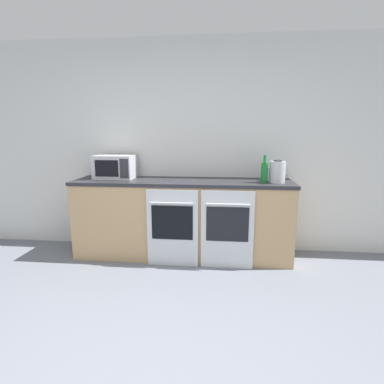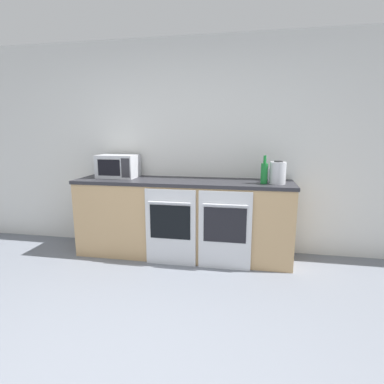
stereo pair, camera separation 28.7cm
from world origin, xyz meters
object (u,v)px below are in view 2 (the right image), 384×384
at_px(oven_right, 225,230).
at_px(bottle_green, 264,173).
at_px(kettle, 278,173).
at_px(microwave, 118,166).
at_px(bottle_clear, 271,174).
at_px(oven_left, 170,227).

height_order(oven_right, bottle_green, bottle_green).
bearing_deg(kettle, microwave, 175.64).
bearing_deg(bottle_green, oven_right, -150.00).
bearing_deg(microwave, kettle, -4.36).
distance_m(oven_right, bottle_green, 0.76).
distance_m(microwave, kettle, 1.91).
relative_size(bottle_clear, bottle_green, 0.67).
bearing_deg(bottle_clear, oven_left, -159.34).
height_order(bottle_green, kettle, bottle_green).
xyz_separation_m(microwave, bottle_green, (1.76, -0.16, -0.02)).
xyz_separation_m(oven_left, bottle_green, (1.00, 0.23, 0.61)).
bearing_deg(oven_left, bottle_clear, 20.66).
xyz_separation_m(oven_right, microwave, (-1.36, 0.39, 0.63)).
bearing_deg(bottle_clear, bottle_green, -116.06).
bearing_deg(bottle_green, microwave, 174.93).
height_order(bottle_clear, bottle_green, bottle_green).
distance_m(oven_left, oven_right, 0.60).
height_order(microwave, bottle_green, bottle_green).
height_order(oven_left, microwave, microwave).
bearing_deg(kettle, bottle_green, -175.60).
bearing_deg(oven_right, bottle_green, 30.00).
bearing_deg(oven_left, oven_right, 0.00).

